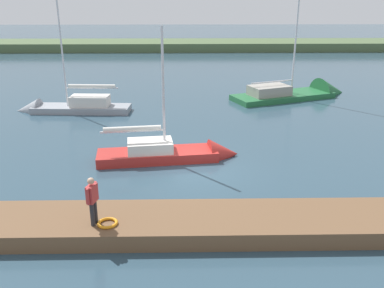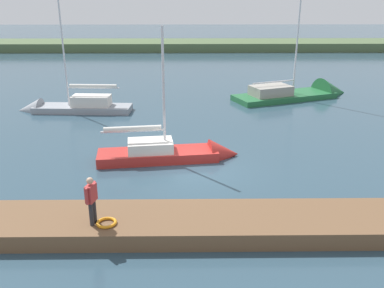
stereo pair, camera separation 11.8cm
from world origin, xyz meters
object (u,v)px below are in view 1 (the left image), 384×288
Objects in this scene: life_ring_buoy at (108,223)px; person_on_dock at (92,198)px; sailboat_outer_mooring at (68,109)px; sailboat_far_right at (176,155)px; sailboat_behind_pier at (304,95)px.

life_ring_buoy is 0.97m from person_on_dock.
sailboat_outer_mooring reaches higher than sailboat_far_right.
sailboat_behind_pier is 6.79× the size of person_on_dock.
life_ring_buoy is at bearing -171.07° from person_on_dock.
sailboat_behind_pier is at bearing 45.45° from sailboat_far_right.
person_on_dock is at bearing -5.99° from life_ring_buoy.
sailboat_outer_mooring is at bearing -57.21° from person_on_dock.
person_on_dock is at bearing -117.07° from sailboat_far_right.
sailboat_behind_pier is 17.83m from sailboat_outer_mooring.
sailboat_behind_pier is at bearing -120.91° from life_ring_buoy.
life_ring_buoy is 0.41× the size of person_on_dock.
life_ring_buoy is at bearing 112.36° from sailboat_outer_mooring.
sailboat_far_right is (-2.08, -6.98, -0.41)m from life_ring_buoy.
sailboat_outer_mooring reaches higher than person_on_dock.
sailboat_outer_mooring is (5.49, -15.75, -0.47)m from life_ring_buoy.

